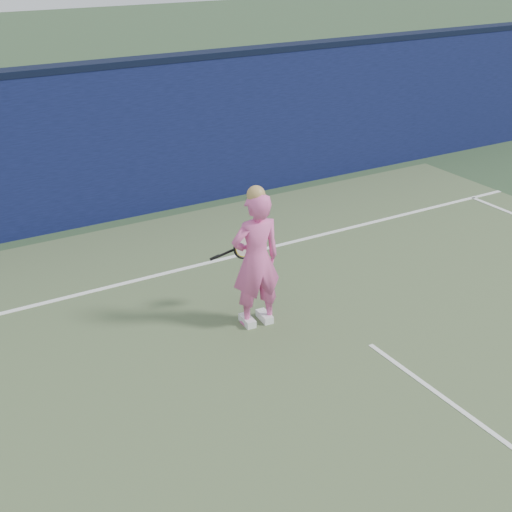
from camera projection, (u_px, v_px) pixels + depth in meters
ground at (429, 388)px, 7.66m from camera, size 80.00×80.00×0.00m
backstop_wall at (172, 136)px, 12.21m from camera, size 24.00×0.40×2.50m
wall_cap at (168, 58)px, 11.66m from camera, size 24.00×0.42×0.10m
player at (256, 259)px, 8.57m from camera, size 0.66×0.47×1.81m
racket at (242, 248)px, 8.92m from camera, size 0.60×0.17×0.33m
court_lines at (452, 403)px, 7.40m from camera, size 11.00×12.04×0.01m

